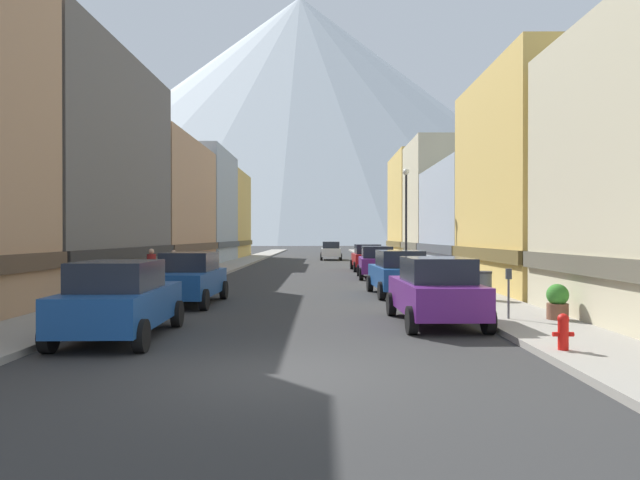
% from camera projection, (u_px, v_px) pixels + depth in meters
% --- Properties ---
extents(ground_plane, '(400.00, 400.00, 0.00)m').
position_uv_depth(ground_plane, '(274.00, 375.00, 9.83)').
color(ground_plane, '#2E2E2E').
extents(sidewalk_left, '(2.50, 100.00, 0.15)m').
position_uv_depth(sidewalk_left, '(231.00, 265.00, 44.86)').
color(sidewalk_left, gray).
rests_on(sidewalk_left, ground).
extents(sidewalk_right, '(2.50, 100.00, 0.15)m').
position_uv_depth(sidewalk_right, '(393.00, 265.00, 44.79)').
color(sidewalk_right, gray).
rests_on(sidewalk_right, ground).
extents(storefront_left_1, '(9.21, 13.03, 10.29)m').
position_uv_depth(storefront_left_1, '(30.00, 176.00, 25.35)').
color(storefront_left_1, '#66605B').
rests_on(storefront_left_1, ground).
extents(storefront_left_2, '(10.09, 13.23, 8.67)m').
position_uv_depth(storefront_left_2, '(124.00, 208.00, 38.73)').
color(storefront_left_2, tan).
rests_on(storefront_left_2, ground).
extents(storefront_left_3, '(8.87, 11.27, 9.79)m').
position_uv_depth(storefront_left_3, '(180.00, 209.00, 51.28)').
color(storefront_left_3, '#99A5B2').
rests_on(storefront_left_3, ground).
extents(storefront_left_4, '(7.69, 10.38, 9.07)m').
position_uv_depth(storefront_left_4, '(210.00, 217.00, 62.17)').
color(storefront_left_4, '#D8B259').
rests_on(storefront_left_4, ground).
extents(storefront_right_1, '(10.13, 10.00, 9.17)m').
position_uv_depth(storefront_right_1, '(599.00, 186.00, 24.43)').
color(storefront_right_1, '#D8B259').
rests_on(storefront_right_1, ground).
extents(storefront_right_2, '(6.51, 10.97, 6.62)m').
position_uv_depth(storefront_right_2, '(485.00, 222.00, 35.02)').
color(storefront_right_2, '#99A5B2').
rests_on(storefront_right_2, ground).
extents(storefront_right_3, '(10.15, 8.06, 9.59)m').
position_uv_depth(storefront_right_3, '(474.00, 206.00, 44.81)').
color(storefront_right_3, beige).
rests_on(storefront_right_3, ground).
extents(storefront_right_4, '(6.70, 10.78, 9.95)m').
position_uv_depth(storefront_right_4, '(428.00, 210.00, 54.79)').
color(storefront_right_4, '#D8B259').
rests_on(storefront_right_4, ground).
extents(car_left_0, '(2.18, 4.46, 1.78)m').
position_uv_depth(car_left_0, '(120.00, 300.00, 13.25)').
color(car_left_0, '#19478C').
rests_on(car_left_0, ground).
extents(car_left_1, '(2.13, 4.43, 1.78)m').
position_uv_depth(car_left_1, '(189.00, 278.00, 20.01)').
color(car_left_1, '#19478C').
rests_on(car_left_1, ground).
extents(car_right_0, '(2.18, 4.45, 1.78)m').
position_uv_depth(car_right_0, '(435.00, 290.00, 15.45)').
color(car_right_0, '#591E72').
rests_on(car_right_0, ground).
extents(car_right_1, '(2.25, 4.49, 1.78)m').
position_uv_depth(car_right_1, '(399.00, 273.00, 22.89)').
color(car_right_1, '#19478C').
rests_on(car_right_1, ground).
extents(car_right_2, '(2.16, 4.44, 1.78)m').
position_uv_depth(car_right_2, '(377.00, 262.00, 32.23)').
color(car_right_2, '#591E72').
rests_on(car_right_2, ground).
extents(car_right_3, '(2.13, 4.43, 1.78)m').
position_uv_depth(car_right_3, '(367.00, 257.00, 39.22)').
color(car_right_3, '#9E1111').
rests_on(car_right_3, ground).
extents(car_driving_0, '(2.06, 4.40, 1.78)m').
position_uv_depth(car_driving_0, '(331.00, 251.00, 56.89)').
color(car_driving_0, silver).
rests_on(car_driving_0, ground).
extents(fire_hydrant_near, '(0.40, 0.22, 0.70)m').
position_uv_depth(fire_hydrant_near, '(563.00, 330.00, 11.21)').
color(fire_hydrant_near, red).
rests_on(fire_hydrant_near, sidewalk_right).
extents(parking_meter_near, '(0.14, 0.10, 1.33)m').
position_uv_depth(parking_meter_near, '(509.00, 286.00, 15.45)').
color(parking_meter_near, '#595960').
rests_on(parking_meter_near, sidewalk_right).
extents(trash_bin_right, '(0.59, 0.59, 0.98)m').
position_uv_depth(trash_bin_right, '(483.00, 285.00, 20.06)').
color(trash_bin_right, '#4C5156').
rests_on(trash_bin_right, sidewalk_right).
extents(potted_plant_0, '(0.57, 0.57, 0.93)m').
position_uv_depth(potted_plant_0, '(558.00, 301.00, 15.33)').
color(potted_plant_0, brown).
rests_on(potted_plant_0, sidewalk_right).
extents(pedestrian_0, '(0.36, 0.36, 1.53)m').
position_uv_depth(pedestrian_0, '(174.00, 267.00, 27.55)').
color(pedestrian_0, brown).
rests_on(pedestrian_0, sidewalk_left).
extents(pedestrian_1, '(0.36, 0.36, 1.67)m').
position_uv_depth(pedestrian_1, '(151.00, 270.00, 23.99)').
color(pedestrian_1, maroon).
rests_on(pedestrian_1, sidewalk_left).
extents(streetlamp_right, '(0.36, 0.36, 5.86)m').
position_uv_depth(streetlamp_right, '(406.00, 206.00, 31.67)').
color(streetlamp_right, black).
rests_on(streetlamp_right, sidewalk_right).
extents(mountain_backdrop, '(270.10, 270.10, 112.73)m').
position_uv_depth(mountain_backdrop, '(300.00, 119.00, 269.46)').
color(mountain_backdrop, silver).
rests_on(mountain_backdrop, ground).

